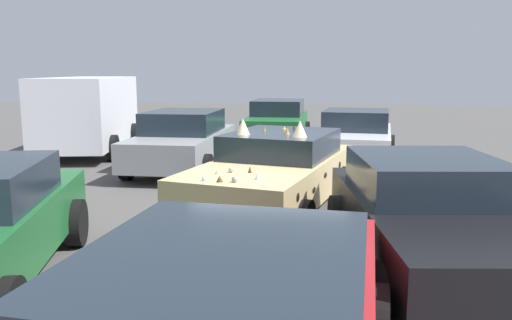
{
  "coord_description": "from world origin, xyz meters",
  "views": [
    {
      "loc": [
        -8.77,
        -0.69,
        2.42
      ],
      "look_at": [
        0.0,
        0.3,
        0.9
      ],
      "focal_mm": 36.4,
      "sensor_mm": 36.0,
      "label": 1
    }
  ],
  "objects_px": {
    "parked_van_behind_left": "(89,111)",
    "parked_sedan_far_right": "(278,122)",
    "art_car_decorated": "(275,171)",
    "parked_sedan_row_back_far": "(183,140)",
    "parked_sedan_row_back_center": "(355,137)",
    "parked_sedan_behind_left": "(431,217)"
  },
  "relations": [
    {
      "from": "parked_sedan_row_back_center",
      "to": "parked_sedan_behind_left",
      "type": "bearing_deg",
      "value": 9.93
    },
    {
      "from": "parked_sedan_far_right",
      "to": "art_car_decorated",
      "type": "bearing_deg",
      "value": 5.83
    },
    {
      "from": "art_car_decorated",
      "to": "parked_sedan_row_back_far",
      "type": "distance_m",
      "value": 4.37
    },
    {
      "from": "parked_van_behind_left",
      "to": "parked_sedan_row_back_far",
      "type": "bearing_deg",
      "value": -133.86
    },
    {
      "from": "art_car_decorated",
      "to": "parked_sedan_far_right",
      "type": "bearing_deg",
      "value": -161.41
    },
    {
      "from": "art_car_decorated",
      "to": "parked_van_behind_left",
      "type": "distance_m",
      "value": 8.43
    },
    {
      "from": "parked_sedan_row_back_far",
      "to": "parked_sedan_row_back_center",
      "type": "distance_m",
      "value": 4.53
    },
    {
      "from": "art_car_decorated",
      "to": "parked_van_behind_left",
      "type": "xyz_separation_m",
      "value": [
        5.9,
        5.99,
        0.56
      ]
    },
    {
      "from": "parked_van_behind_left",
      "to": "parked_sedan_row_back_far",
      "type": "distance_m",
      "value": 4.2
    },
    {
      "from": "parked_van_behind_left",
      "to": "parked_sedan_behind_left",
      "type": "xyz_separation_m",
      "value": [
        -8.61,
        -8.06,
        -0.54
      ]
    },
    {
      "from": "art_car_decorated",
      "to": "parked_sedan_behind_left",
      "type": "xyz_separation_m",
      "value": [
        -2.71,
        -2.07,
        0.02
      ]
    },
    {
      "from": "parked_sedan_row_back_center",
      "to": "parked_sedan_behind_left",
      "type": "relative_size",
      "value": 0.98
    },
    {
      "from": "art_car_decorated",
      "to": "parked_van_behind_left",
      "type": "bearing_deg",
      "value": -119.73
    },
    {
      "from": "parked_sedan_far_right",
      "to": "parked_sedan_row_back_center",
      "type": "bearing_deg",
      "value": 38.17
    },
    {
      "from": "parked_van_behind_left",
      "to": "parked_sedan_row_back_center",
      "type": "xyz_separation_m",
      "value": [
        -0.95,
        -7.75,
        -0.55
      ]
    },
    {
      "from": "art_car_decorated",
      "to": "parked_sedan_row_back_center",
      "type": "bearing_deg",
      "value": 175.32
    },
    {
      "from": "art_car_decorated",
      "to": "parked_sedan_row_back_far",
      "type": "xyz_separation_m",
      "value": [
        3.55,
        2.55,
        0.04
      ]
    },
    {
      "from": "parked_van_behind_left",
      "to": "parked_sedan_row_back_center",
      "type": "relative_size",
      "value": 1.26
    },
    {
      "from": "parked_van_behind_left",
      "to": "parked_sedan_far_right",
      "type": "relative_size",
      "value": 1.18
    },
    {
      "from": "art_car_decorated",
      "to": "parked_sedan_row_back_far",
      "type": "height_order",
      "value": "art_car_decorated"
    },
    {
      "from": "parked_van_behind_left",
      "to": "parked_sedan_row_back_center",
      "type": "bearing_deg",
      "value": -106.47
    },
    {
      "from": "parked_van_behind_left",
      "to": "parked_sedan_behind_left",
      "type": "height_order",
      "value": "parked_van_behind_left"
    }
  ]
}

